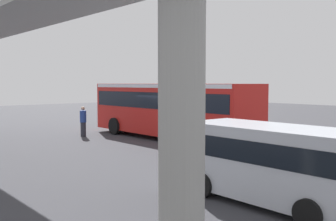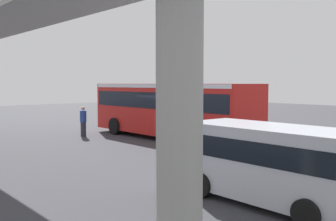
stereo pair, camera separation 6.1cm
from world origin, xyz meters
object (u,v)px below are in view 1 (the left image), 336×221
bicycle_orange (199,159)px  pedestrian (83,122)px  city_bus (169,106)px  parked_van (272,159)px  traffic_sign (127,100)px  bicycle_black (265,158)px

bicycle_orange → pedestrian: bearing=-5.9°
city_bus → bicycle_orange: (-6.65, 4.30, -1.51)m
parked_van → bicycle_orange: size_ratio=2.71×
pedestrian → traffic_sign: bearing=-57.2°
city_bus → bicycle_orange: size_ratio=6.52×
parked_van → traffic_sign: traffic_sign is taller
city_bus → parked_van: bearing=151.8°
bicycle_black → city_bus: bearing=-15.3°
pedestrian → city_bus: bearing=-142.6°
bicycle_black → traffic_sign: bearing=-16.8°
parked_van → bicycle_black: (2.71, -3.56, -0.81)m
pedestrian → parked_van: bearing=170.2°
city_bus → parked_van: 12.23m
bicycle_orange → pedestrian: 10.89m
bicycle_orange → traffic_sign: (14.57, -6.93, 1.52)m
city_bus → parked_van: city_bus is taller
city_bus → bicycle_black: bearing=164.7°
parked_van → bicycle_black: 4.55m
parked_van → bicycle_black: size_ratio=2.71×
city_bus → bicycle_orange: 8.06m
bicycle_orange → traffic_sign: bearing=-25.4°
city_bus → bicycle_orange: bearing=147.1°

